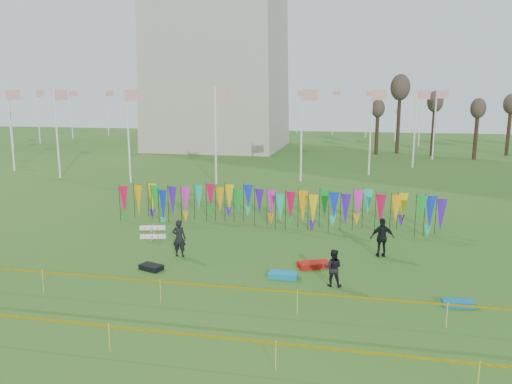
% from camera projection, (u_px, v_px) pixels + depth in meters
% --- Properties ---
extents(ground, '(160.00, 160.00, 0.00)m').
position_uv_depth(ground, '(232.00, 282.00, 20.23)').
color(ground, '#265718').
rests_on(ground, ground).
extents(flagpole_ring, '(57.40, 56.16, 8.00)m').
position_uv_depth(flagpole_ring, '(220.00, 118.00, 68.31)').
color(flagpole_ring, white).
rests_on(flagpole_ring, ground).
extents(banner_row, '(18.64, 0.64, 2.15)m').
position_uv_depth(banner_row, '(275.00, 205.00, 28.26)').
color(banner_row, black).
rests_on(banner_row, ground).
extents(caution_tape_near, '(26.00, 0.02, 0.90)m').
position_uv_depth(caution_tape_near, '(208.00, 286.00, 17.70)').
color(caution_tape_near, yellow).
rests_on(caution_tape_near, ground).
extents(caution_tape_far, '(26.00, 0.02, 0.90)m').
position_uv_depth(caution_tape_far, '(171.00, 334.00, 14.23)').
color(caution_tape_far, yellow).
rests_on(caution_tape_far, ground).
extents(box_kite, '(0.68, 0.68, 0.75)m').
position_uv_depth(box_kite, '(153.00, 232.00, 26.00)').
color(box_kite, red).
rests_on(box_kite, ground).
extents(person_left, '(0.65, 0.48, 1.77)m').
position_uv_depth(person_left, '(179.00, 238.00, 23.18)').
color(person_left, black).
rests_on(person_left, ground).
extents(person_mid, '(0.75, 0.48, 1.51)m').
position_uv_depth(person_mid, '(333.00, 268.00, 19.65)').
color(person_mid, black).
rests_on(person_mid, ground).
extents(person_right, '(1.19, 0.82, 1.85)m').
position_uv_depth(person_right, '(382.00, 238.00, 23.12)').
color(person_right, black).
rests_on(person_right, ground).
extents(kite_bag_turquoise, '(1.19, 0.61, 0.24)m').
position_uv_depth(kite_bag_turquoise, '(283.00, 275.00, 20.61)').
color(kite_bag_turquoise, '#0C8BBB').
rests_on(kite_bag_turquoise, ground).
extents(kite_bag_red, '(1.51, 1.17, 0.25)m').
position_uv_depth(kite_bag_red, '(314.00, 265.00, 21.82)').
color(kite_bag_red, '#B5150C').
rests_on(kite_bag_red, ground).
extents(kite_bag_black, '(1.11, 0.86, 0.23)m').
position_uv_depth(kite_bag_black, '(151.00, 267.00, 21.56)').
color(kite_bag_black, black).
rests_on(kite_bag_black, ground).
extents(kite_bag_teal, '(1.14, 0.64, 0.21)m').
position_uv_depth(kite_bag_teal, '(458.00, 303.00, 17.91)').
color(kite_bag_teal, '#0B6FA1').
rests_on(kite_bag_teal, ground).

